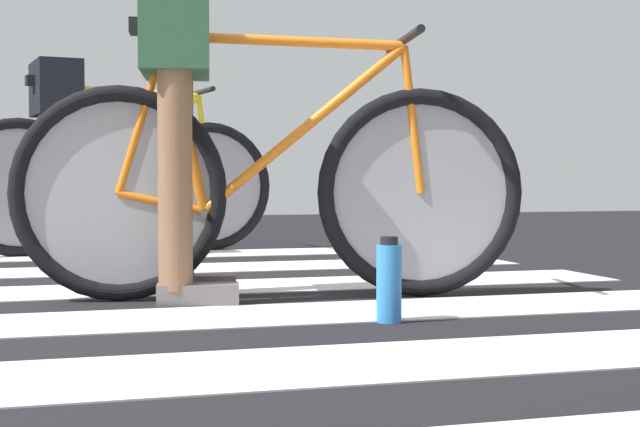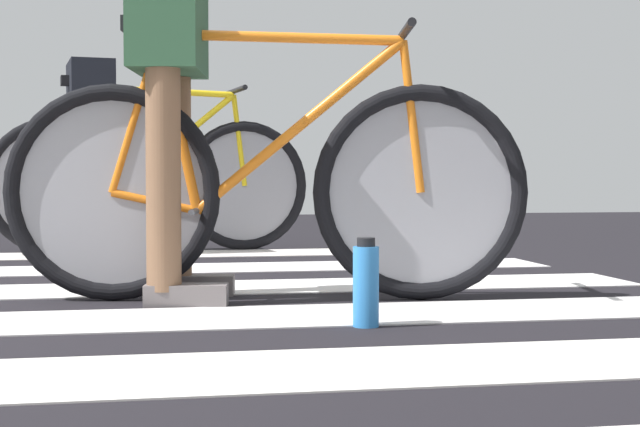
% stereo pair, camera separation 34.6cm
% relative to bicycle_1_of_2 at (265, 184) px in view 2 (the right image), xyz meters
% --- Properties ---
extents(bicycle_1_of_2, '(1.72, 0.54, 0.93)m').
position_rel_bicycle_1_of_2_xyz_m(bicycle_1_of_2, '(0.00, 0.00, 0.00)').
color(bicycle_1_of_2, black).
rests_on(bicycle_1_of_2, ground).
extents(cyclist_1_of_2, '(0.37, 0.44, 1.03)m').
position_rel_bicycle_1_of_2_xyz_m(cyclist_1_of_2, '(-0.31, 0.05, 0.28)').
color(cyclist_1_of_2, brown).
rests_on(cyclist_1_of_2, ground).
extents(bicycle_2_of_2, '(1.73, 0.53, 0.93)m').
position_rel_bicycle_1_of_2_xyz_m(bicycle_2_of_2, '(-0.36, 2.07, 0.00)').
color(bicycle_2_of_2, black).
rests_on(bicycle_2_of_2, ground).
extents(cyclist_2_of_2, '(0.36, 0.44, 1.01)m').
position_rel_bicycle_1_of_2_xyz_m(cyclist_2_of_2, '(-0.67, 2.02, 0.27)').
color(cyclist_2_of_2, brown).
rests_on(cyclist_2_of_2, ground).
extents(water_bottle, '(0.07, 0.07, 0.24)m').
position_rel_bicycle_1_of_2_xyz_m(water_bottle, '(0.20, -0.60, -0.27)').
color(water_bottle, '#3285D8').
rests_on(water_bottle, ground).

